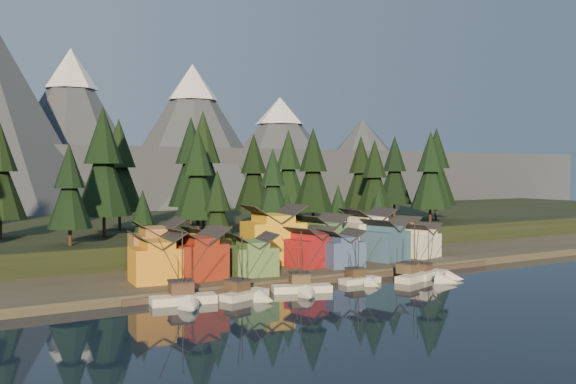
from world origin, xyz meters
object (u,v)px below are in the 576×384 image
boat_0 (185,289)px  house_back_0 (156,244)px  boat_5 (436,269)px  house_front_0 (157,256)px  boat_3 (363,273)px  house_back_1 (206,247)px  boat_2 (303,281)px  boat_1 (249,286)px  house_front_1 (198,252)px  boat_4 (424,269)px

boat_0 → house_back_0: bearing=91.2°
boat_5 → house_front_0: bearing=143.2°
boat_3 → house_back_0: 38.80m
boat_5 → house_back_1: house_back_1 is taller
boat_5 → house_front_0: house_front_0 is taller
boat_2 → boat_1: bearing=-161.3°
house_front_1 → house_back_1: (5.90, 9.38, -0.40)m
house_front_1 → boat_0: bearing=-123.7°
boat_2 → boat_3: size_ratio=1.15×
house_front_1 → house_back_0: bearing=109.6°
boat_0 → house_front_1: bearing=69.4°
boat_0 → house_front_1: boat_0 is taller
boat_5 → boat_4: bearing=175.2°
boat_3 → house_back_1: 30.87m
boat_1 → house_back_0: bearing=87.3°
house_front_0 → house_back_0: (3.23, 9.36, 0.80)m
boat_4 → house_back_0: bearing=130.2°
boat_0 → boat_5: size_ratio=1.23×
boat_0 → house_back_0: 23.59m
boat_4 → house_front_0: size_ratio=1.30×
house_front_0 → house_back_0: size_ratio=0.89×
boat_4 → house_back_1: size_ratio=1.51×
boat_4 → boat_5: size_ratio=1.22×
boat_1 → house_back_1: 24.05m
house_front_0 → boat_5: bearing=-10.3°
house_front_1 → house_back_0: (-4.07, 9.93, 0.65)m
boat_5 → house_front_0: (-50.38, 15.70, 4.26)m
boat_0 → house_front_1: (7.78, 12.94, 3.77)m
boat_4 → boat_1: bearing=158.4°
boat_4 → house_back_1: boat_4 is taller
boat_0 → boat_3: boat_0 is taller
boat_0 → boat_1: bearing=3.7°
boat_2 → house_front_1: bearing=152.6°
boat_3 → house_front_1: size_ratio=1.12×
boat_1 → house_back_0: 25.47m
boat_4 → house_back_1: 41.82m
boat_2 → boat_5: (30.26, -0.49, -0.36)m
boat_1 → boat_4: (36.01, -2.10, -0.07)m
house_front_1 → house_back_1: house_front_1 is taller
house_front_0 → house_front_1: bearing=2.5°
boat_0 → house_front_1: 15.57m
boat_1 → house_front_1: house_front_1 is taller
boat_0 → boat_5: 50.91m
boat_2 → house_back_0: 30.19m
boat_5 → house_back_1: (-37.18, 24.51, 4.02)m
boat_4 → house_front_0: 49.17m
house_back_1 → boat_0: bearing=-128.7°
house_front_1 → boat_2: bearing=-51.5°
boat_2 → boat_3: (14.08, 1.72, -0.15)m
boat_1 → boat_4: boat_4 is taller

